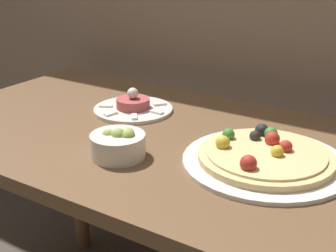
{
  "coord_description": "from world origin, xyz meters",
  "views": [
    {
      "loc": [
        0.6,
        -0.56,
        1.24
      ],
      "look_at": [
        0.02,
        0.35,
        0.82
      ],
      "focal_mm": 50.0,
      "sensor_mm": 36.0,
      "label": 1
    }
  ],
  "objects": [
    {
      "name": "small_bowl",
      "position": [
        -0.02,
        0.21,
        0.81
      ],
      "size": [
        0.13,
        0.13,
        0.07
      ],
      "color": "silver",
      "rests_on": "dining_table"
    },
    {
      "name": "pizza_plate",
      "position": [
        0.28,
        0.36,
        0.79
      ],
      "size": [
        0.37,
        0.37,
        0.06
      ],
      "color": "silver",
      "rests_on": "dining_table"
    },
    {
      "name": "tartare_plate",
      "position": [
        -0.18,
        0.48,
        0.79
      ],
      "size": [
        0.23,
        0.23,
        0.07
      ],
      "color": "silver",
      "rests_on": "dining_table"
    },
    {
      "name": "dining_table",
      "position": [
        0.0,
        0.37,
        0.67
      ],
      "size": [
        1.38,
        0.75,
        0.78
      ],
      "color": "brown",
      "rests_on": "ground_plane"
    }
  ]
}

